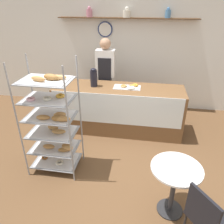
# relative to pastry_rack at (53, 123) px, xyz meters

# --- Properties ---
(ground_plane) EXTENTS (14.00, 14.00, 0.00)m
(ground_plane) POSITION_rel_pastry_rack_xyz_m (0.79, 0.15, -0.84)
(ground_plane) COLOR brown
(back_wall) EXTENTS (10.00, 0.30, 2.70)m
(back_wall) POSITION_rel_pastry_rack_xyz_m (0.79, 2.65, 0.52)
(back_wall) COLOR white
(back_wall) RESTS_ON ground_plane
(display_counter) EXTENTS (2.53, 0.74, 0.94)m
(display_counter) POSITION_rel_pastry_rack_xyz_m (0.79, 1.35, -0.37)
(display_counter) COLOR brown
(display_counter) RESTS_ON ground_plane
(pastry_rack) EXTENTS (0.76, 0.53, 1.78)m
(pastry_rack) POSITION_rel_pastry_rack_xyz_m (0.00, 0.00, 0.00)
(pastry_rack) COLOR gray
(pastry_rack) RESTS_ON ground_plane
(person_worker) EXTENTS (0.39, 0.23, 1.77)m
(person_worker) POSITION_rel_pastry_rack_xyz_m (0.43, 1.90, 0.14)
(person_worker) COLOR #282833
(person_worker) RESTS_ON ground_plane
(cafe_table) EXTENTS (0.60, 0.60, 0.72)m
(cafe_table) POSITION_rel_pastry_rack_xyz_m (1.74, -0.54, -0.31)
(cafe_table) COLOR #262628
(cafe_table) RESTS_ON ground_plane
(cafe_chair) EXTENTS (0.53, 0.53, 0.90)m
(cafe_chair) POSITION_rel_pastry_rack_xyz_m (1.99, -1.04, -0.28)
(cafe_chair) COLOR black
(cafe_chair) RESTS_ON ground_plane
(coffee_carafe) EXTENTS (0.14, 0.14, 0.36)m
(coffee_carafe) POSITION_rel_pastry_rack_xyz_m (0.30, 1.34, 0.27)
(coffee_carafe) COLOR black
(coffee_carafe) RESTS_ON display_counter
(donut_tray_counter) EXTENTS (0.52, 0.29, 0.05)m
(donut_tray_counter) POSITION_rel_pastry_rack_xyz_m (0.99, 1.37, 0.11)
(donut_tray_counter) COLOR silver
(donut_tray_counter) RESTS_ON display_counter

